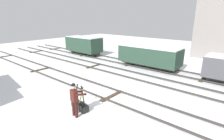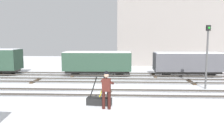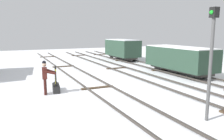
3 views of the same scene
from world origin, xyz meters
name	(u,v)px [view 1 (image 1 of 3)]	position (x,y,z in m)	size (l,w,h in m)	color
ground_plane	(112,96)	(0.00, 0.00, 0.00)	(60.00, 60.00, 0.00)	white
track_main_line	(112,95)	(0.00, 0.00, 0.11)	(44.00, 1.94, 0.18)	#38332D
track_siding_near	(145,78)	(0.00, 4.09, 0.11)	(44.00, 1.94, 0.18)	#38332D
track_siding_far	(162,70)	(0.00, 7.19, 0.11)	(44.00, 1.94, 0.18)	#38332D
switch_lever_frame	(80,105)	(-0.32, -2.31, 0.25)	(1.28, 0.52, 1.44)	black
rail_worker	(75,98)	(0.07, -2.90, 1.00)	(0.60, 0.72, 1.78)	#351511
freight_car_back_track	(149,55)	(-1.43, 7.19, 1.24)	(5.86, 2.26, 2.11)	#2D2B28
freight_car_near_switch	(84,45)	(-10.91, 7.19, 1.34)	(4.90, 2.18, 2.33)	#2D2B28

